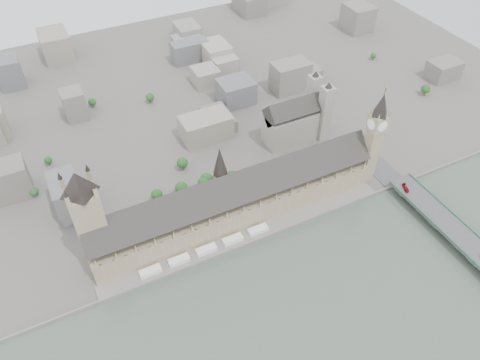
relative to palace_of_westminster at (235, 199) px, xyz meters
name	(u,v)px	position (x,y,z in m)	size (l,w,h in m)	color
ground	(244,231)	(0.00, -19.70, -22.71)	(900.00, 900.00, 0.00)	#595651
embankment_wall	(252,242)	(0.00, -34.70, -21.21)	(600.00, 1.50, 3.00)	slate
river_terrace	(248,236)	(0.00, -27.20, -21.71)	(270.00, 15.00, 2.00)	slate
terrace_tents	(206,250)	(-40.00, -26.70, -18.71)	(118.00, 7.00, 4.00)	white
palace_of_westminster	(235,199)	(0.00, 0.00, 0.00)	(265.00, 40.73, 55.44)	#9C8B6A
elizabeth_tower	(375,133)	(138.00, -11.70, 35.38)	(17.00, 17.00, 107.50)	#9C8B6A
victoria_tower	(88,216)	(-122.00, 6.30, 32.50)	(30.00, 30.00, 100.00)	#9C8B6A
central_tower	(220,169)	(-10.00, 6.30, 35.21)	(13.00, 13.00, 48.00)	#978D68
westminster_bridge	(453,233)	(162.00, -107.20, -17.58)	(25.00, 325.00, 10.25)	#474749
westminster_abbey	(297,119)	(110.92, 75.30, 2.38)	(68.00, 36.00, 64.00)	#9A968A
city_skyline_inland	(153,81)	(0.00, 225.30, -3.71)	(720.00, 360.00, 38.00)	gray
park_trees	(207,187)	(-10.00, 40.30, -15.21)	(110.00, 30.00, 15.00)	#1E4B1A
red_bus_north	(406,188)	(156.47, -48.90, -10.87)	(2.66, 11.35, 3.16)	maroon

